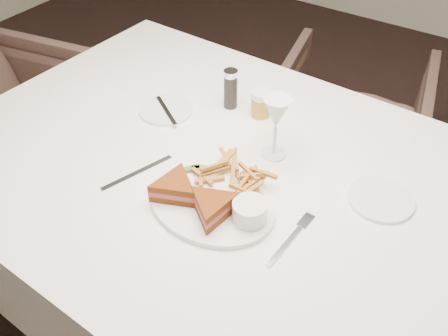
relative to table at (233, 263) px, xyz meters
name	(u,v)px	position (x,y,z in m)	size (l,w,h in m)	color
ground	(201,255)	(-0.29, 0.21, -0.38)	(5.00, 5.00, 0.00)	black
table	(233,263)	(0.00, 0.00, 0.00)	(1.60, 1.07, 0.75)	white
chair_far	(349,117)	(-0.04, 1.00, -0.06)	(0.62, 0.58, 0.64)	#4E3830
chair_left	(7,134)	(-1.14, 0.05, -0.01)	(0.70, 0.66, 0.72)	#4E3830
table_setting	(230,171)	(0.01, -0.04, 0.41)	(0.83, 0.60, 0.18)	white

